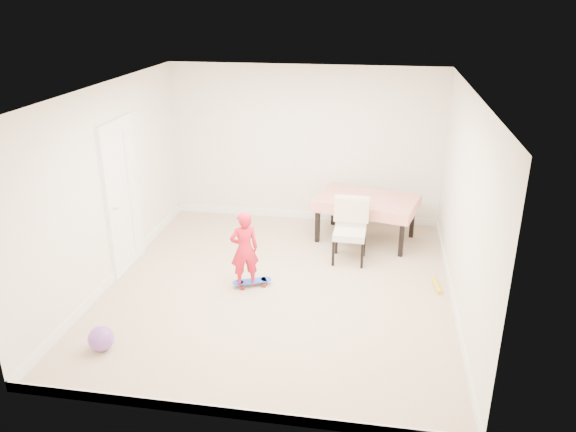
% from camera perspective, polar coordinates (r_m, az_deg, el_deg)
% --- Properties ---
extents(ground, '(5.00, 5.00, 0.00)m').
position_cam_1_polar(ground, '(7.52, -1.01, -7.26)').
color(ground, tan).
rests_on(ground, ground).
extents(ceiling, '(4.50, 5.00, 0.04)m').
position_cam_1_polar(ceiling, '(6.66, -1.16, 12.55)').
color(ceiling, white).
rests_on(ceiling, wall_back).
extents(wall_back, '(4.50, 0.04, 2.60)m').
position_cam_1_polar(wall_back, '(9.32, 1.70, 7.19)').
color(wall_back, silver).
rests_on(wall_back, ground).
extents(wall_front, '(4.50, 0.04, 2.60)m').
position_cam_1_polar(wall_front, '(4.77, -6.52, -7.85)').
color(wall_front, silver).
rests_on(wall_front, ground).
extents(wall_left, '(0.04, 5.00, 2.60)m').
position_cam_1_polar(wall_left, '(7.68, -17.69, 2.94)').
color(wall_left, silver).
rests_on(wall_left, ground).
extents(wall_right, '(0.04, 5.00, 2.60)m').
position_cam_1_polar(wall_right, '(6.95, 17.32, 1.01)').
color(wall_right, silver).
rests_on(wall_right, ground).
extents(door, '(0.11, 0.94, 2.11)m').
position_cam_1_polar(door, '(8.02, -16.49, 1.77)').
color(door, white).
rests_on(door, ground).
extents(baseboard_back, '(4.50, 0.02, 0.12)m').
position_cam_1_polar(baseboard_back, '(9.72, 1.63, 0.12)').
color(baseboard_back, white).
rests_on(baseboard_back, ground).
extents(baseboard_front, '(4.50, 0.02, 0.12)m').
position_cam_1_polar(baseboard_front, '(5.49, -5.97, -19.23)').
color(baseboard_front, white).
rests_on(baseboard_front, ground).
extents(baseboard_left, '(0.02, 5.00, 0.12)m').
position_cam_1_polar(baseboard_left, '(8.15, -16.76, -5.33)').
color(baseboard_left, white).
rests_on(baseboard_left, ground).
extents(baseboard_right, '(0.02, 5.00, 0.12)m').
position_cam_1_polar(baseboard_right, '(7.46, 16.34, -7.93)').
color(baseboard_right, white).
rests_on(baseboard_right, ground).
extents(dining_table, '(1.69, 1.28, 0.70)m').
position_cam_1_polar(dining_table, '(8.86, 7.89, -0.28)').
color(dining_table, '#B10911').
rests_on(dining_table, ground).
extents(dining_chair, '(0.52, 0.60, 0.93)m').
position_cam_1_polar(dining_chair, '(8.08, 6.29, -1.56)').
color(dining_chair, silver).
rests_on(dining_chair, ground).
extents(skateboard, '(0.56, 0.39, 0.08)m').
position_cam_1_polar(skateboard, '(7.55, -3.67, -6.83)').
color(skateboard, blue).
rests_on(skateboard, ground).
extents(child, '(0.45, 0.39, 1.04)m').
position_cam_1_polar(child, '(7.31, -4.45, -3.65)').
color(child, red).
rests_on(child, ground).
extents(balloon, '(0.28, 0.28, 0.28)m').
position_cam_1_polar(balloon, '(6.58, -18.47, -11.73)').
color(balloon, purple).
rests_on(balloon, ground).
extents(foam_toy, '(0.11, 0.40, 0.06)m').
position_cam_1_polar(foam_toy, '(7.75, 14.90, -6.83)').
color(foam_toy, yellow).
rests_on(foam_toy, ground).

